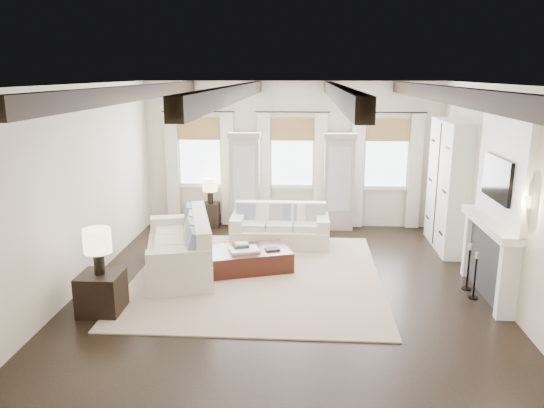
# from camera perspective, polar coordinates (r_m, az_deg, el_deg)

# --- Properties ---
(ground) EXTENTS (7.50, 7.50, 0.00)m
(ground) POSITION_cam_1_polar(r_m,az_deg,el_deg) (8.56, 1.41, -9.21)
(ground) COLOR black
(ground) RESTS_ON ground
(room_shell) EXTENTS (6.54, 7.54, 3.22)m
(room_shell) POSITION_cam_1_polar(r_m,az_deg,el_deg) (8.90, 6.55, 4.29)
(room_shell) COLOR beige
(room_shell) RESTS_ON ground
(area_rug) EXTENTS (4.11, 4.38, 0.02)m
(area_rug) POSITION_cam_1_polar(r_m,az_deg,el_deg) (9.10, -1.58, -7.71)
(area_rug) COLOR #BAA692
(area_rug) RESTS_ON ground
(sofa_back) EXTENTS (1.93, 0.89, 0.83)m
(sofa_back) POSITION_cam_1_polar(r_m,az_deg,el_deg) (10.61, 0.86, -2.64)
(sofa_back) COLOR silver
(sofa_back) RESTS_ON ground
(sofa_left) EXTENTS (1.56, 2.48, 0.98)m
(sofa_left) POSITION_cam_1_polar(r_m,az_deg,el_deg) (9.33, -9.62, -4.84)
(sofa_left) COLOR silver
(sofa_left) RESTS_ON ground
(ottoman) EXTENTS (1.63, 1.29, 0.37)m
(ottoman) POSITION_cam_1_polar(r_m,az_deg,el_deg) (9.35, -2.57, -5.97)
(ottoman) COLOR black
(ottoman) RESTS_ON ground
(tray) EXTENTS (0.59, 0.52, 0.04)m
(tray) POSITION_cam_1_polar(r_m,az_deg,el_deg) (9.20, -3.02, -4.94)
(tray) COLOR white
(tray) RESTS_ON ottoman
(book_lower) EXTENTS (0.31, 0.27, 0.04)m
(book_lower) POSITION_cam_1_polar(r_m,az_deg,el_deg) (9.27, -3.36, -4.53)
(book_lower) COLOR #262628
(book_lower) RESTS_ON tray
(book_upper) EXTENTS (0.26, 0.23, 0.03)m
(book_upper) POSITION_cam_1_polar(r_m,az_deg,el_deg) (9.28, -3.28, -4.30)
(book_upper) COLOR beige
(book_upper) RESTS_ON book_lower
(book_loose) EXTENTS (0.28, 0.25, 0.03)m
(book_loose) POSITION_cam_1_polar(r_m,az_deg,el_deg) (9.23, 0.02, -4.89)
(book_loose) COLOR #262628
(book_loose) RESTS_ON ottoman
(side_table_front) EXTENTS (0.59, 0.59, 0.59)m
(side_table_front) POSITION_cam_1_polar(r_m,az_deg,el_deg) (8.08, -17.86, -9.10)
(side_table_front) COLOR black
(side_table_front) RESTS_ON ground
(lamp_front) EXTENTS (0.39, 0.39, 0.67)m
(lamp_front) POSITION_cam_1_polar(r_m,az_deg,el_deg) (7.83, -18.26, -4.05)
(lamp_front) COLOR black
(lamp_front) RESTS_ON side_table_front
(side_table_back) EXTENTS (0.37, 0.37, 0.55)m
(side_table_back) POSITION_cam_1_polar(r_m,az_deg,el_deg) (11.91, -6.60, -1.19)
(side_table_back) COLOR black
(side_table_back) RESTS_ON ground
(lamp_back) EXTENTS (0.33, 0.33, 0.57)m
(lamp_back) POSITION_cam_1_polar(r_m,az_deg,el_deg) (11.76, -6.69, 1.92)
(lamp_back) COLOR black
(lamp_back) RESTS_ON side_table_back
(candlestick_near) EXTENTS (0.15, 0.15, 0.74)m
(candlestick_near) POSITION_cam_1_polar(r_m,az_deg,el_deg) (8.72, 20.97, -7.58)
(candlestick_near) COLOR black
(candlestick_near) RESTS_ON ground
(candlestick_far) EXTENTS (0.15, 0.15, 0.76)m
(candlestick_far) POSITION_cam_1_polar(r_m,az_deg,el_deg) (9.03, 20.34, -6.72)
(candlestick_far) COLOR black
(candlestick_far) RESTS_ON ground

